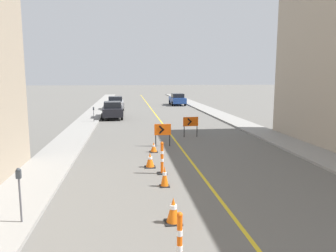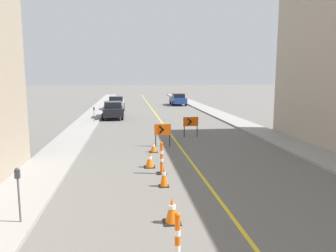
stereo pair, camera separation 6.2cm
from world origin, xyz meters
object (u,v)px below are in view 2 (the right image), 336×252
Objects in this scene: arrow_barricade_primary at (163,131)px; parked_car_curb_near at (113,110)px; traffic_cone_third at (172,210)px; parked_car_curb_far at (178,99)px; traffic_cone_farthest at (154,147)px; parked_car_curb_mid at (116,103)px; delineator_post_front at (177,248)px; traffic_cone_fourth at (164,176)px; arrow_barricade_secondary at (191,123)px; parking_meter_far_curb at (94,111)px; delineator_post_rear at (162,160)px; traffic_cone_fifth at (150,160)px; parking_meter_near_curb at (18,184)px.

arrow_barricade_primary is 13.26m from parked_car_curb_near.
traffic_cone_third is 0.16× the size of parked_car_curb_far.
traffic_cone_farthest is 0.12× the size of parked_car_curb_mid.
parked_car_curb_far is (5.88, 38.34, 0.22)m from delineator_post_front.
traffic_cone_fourth is 19.80m from parked_car_curb_near.
delineator_post_front is at bearing -95.08° from traffic_cone_third.
arrow_barricade_primary is 3.36m from arrow_barricade_secondary.
arrow_barricade_secondary reaches higher than traffic_cone_farthest.
traffic_cone_fourth is 0.60× the size of parking_meter_far_curb.
parked_car_curb_far is (8.19, 5.48, 0.00)m from parked_car_curb_mid.
traffic_cone_fifth is at bearing 112.44° from delineator_post_rear.
parking_meter_far_curb is (-3.75, 14.16, 0.69)m from traffic_cone_fifth.
traffic_cone_fifth is at bearing 97.56° from traffic_cone_fourth.
arrow_barricade_primary is (0.98, 12.07, 0.31)m from delineator_post_front.
arrow_barricade_secondary is at bearing 55.60° from traffic_cone_farthest.
parked_car_curb_near is (-2.70, 18.06, 0.22)m from delineator_post_rear.
arrow_barricade_secondary is at bearing -64.57° from parked_car_curb_near.
arrow_barricade_primary is 0.87× the size of parking_meter_near_curb.
delineator_post_rear is at bearing -74.66° from parking_meter_far_curb.
parking_meter_far_curb is at bearing -99.22° from parked_car_curb_mid.
traffic_cone_farthest is 3.87m from delineator_post_rear.
traffic_cone_fourth is 27.71m from parked_car_curb_mid.
traffic_cone_fourth is at bearing 87.99° from traffic_cone_third.
arrow_barricade_secondary is 11.57m from parked_car_curb_near.
parking_meter_near_curb is (-9.66, -35.73, 0.35)m from parked_car_curb_far.
parked_car_curb_far reaches higher than arrow_barricade_secondary.
parking_meter_near_curb is at bearing 176.01° from traffic_cone_third.
delineator_post_front reaches higher than traffic_cone_third.
arrow_barricade_secondary reaches higher than traffic_cone_third.
traffic_cone_fourth is 0.51× the size of parking_meter_near_curb.
parked_car_curb_mid reaches higher than parking_meter_near_curb.
traffic_cone_fifth reaches higher than traffic_cone_farthest.
delineator_post_front reaches higher than traffic_cone_farthest.
traffic_cone_fifth is 1.12m from delineator_post_rear.
delineator_post_rear reaches higher than arrow_barricade_primary.
parked_car_curb_mid reaches higher than traffic_cone_farthest.
parked_car_curb_near is at bearing 63.25° from parking_meter_far_curb.
traffic_cone_third is at bearing -108.58° from arrow_barricade_secondary.
parking_meter_near_curb reaches higher than arrow_barricade_primary.
parked_car_curb_mid reaches higher than traffic_cone_third.
arrow_barricade_primary is 26.73m from parked_car_curb_far.
parked_car_curb_mid is (-2.70, 26.02, 0.22)m from delineator_post_rear.
parked_car_curb_far reaches higher than delineator_post_front.
traffic_cone_fourth is 1.57m from delineator_post_rear.
parked_car_curb_far reaches higher than parking_meter_near_curb.
parking_meter_far_curb reaches higher than arrow_barricade_secondary.
delineator_post_front is at bearing -87.51° from parked_car_curb_mid.
traffic_cone_farthest is 1.63m from arrow_barricade_primary.
parking_meter_near_curb is 19.40m from parking_meter_far_curb.
traffic_cone_third is 2.95m from traffic_cone_fourth.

